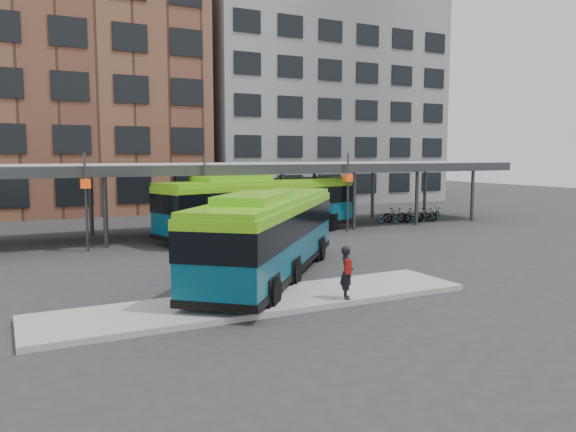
# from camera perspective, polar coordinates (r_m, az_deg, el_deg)

# --- Properties ---
(ground) EXTENTS (120.00, 120.00, 0.00)m
(ground) POSITION_cam_1_polar(r_m,az_deg,el_deg) (23.06, 6.74, -5.51)
(ground) COLOR #28282B
(ground) RESTS_ON ground
(boarding_island) EXTENTS (14.00, 3.00, 0.18)m
(boarding_island) POSITION_cam_1_polar(r_m,az_deg,el_deg) (17.86, -2.71, -8.66)
(boarding_island) COLOR gray
(boarding_island) RESTS_ON ground
(canopy) EXTENTS (40.00, 6.53, 4.80)m
(canopy) POSITION_cam_1_polar(r_m,az_deg,el_deg) (34.01, -5.47, 4.90)
(canopy) COLOR #999B9E
(canopy) RESTS_ON ground
(building_brick) EXTENTS (26.00, 14.00, 22.00)m
(building_brick) POSITION_cam_1_polar(r_m,az_deg,el_deg) (51.18, -24.63, 12.77)
(building_brick) COLOR brown
(building_brick) RESTS_ON ground
(building_grey) EXTENTS (24.00, 14.00, 20.00)m
(building_grey) POSITION_cam_1_polar(r_m,az_deg,el_deg) (58.48, 2.33, 11.44)
(building_grey) COLOR slate
(building_grey) RESTS_ON ground
(bus_front) EXTENTS (9.87, 10.94, 3.36)m
(bus_front) POSITION_cam_1_polar(r_m,az_deg,el_deg) (21.26, -1.84, -1.69)
(bus_front) COLOR #08435A
(bus_front) RESTS_ON ground
(bus_rear) EXTENTS (13.18, 6.27, 3.56)m
(bus_rear) POSITION_cam_1_polar(r_m,az_deg,el_deg) (32.24, -2.69, 1.20)
(bus_rear) COLOR #08435A
(bus_rear) RESTS_ON ground
(pedestrian) EXTENTS (0.61, 0.72, 1.67)m
(pedestrian) POSITION_cam_1_polar(r_m,az_deg,el_deg) (17.73, 5.99, -5.68)
(pedestrian) COLOR black
(pedestrian) RESTS_ON boarding_island
(bike_rack) EXTENTS (5.75, 1.37, 1.04)m
(bike_rack) POSITION_cam_1_polar(r_m,az_deg,el_deg) (40.09, 12.43, 0.07)
(bike_rack) COLOR slate
(bike_rack) RESTS_ON ground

